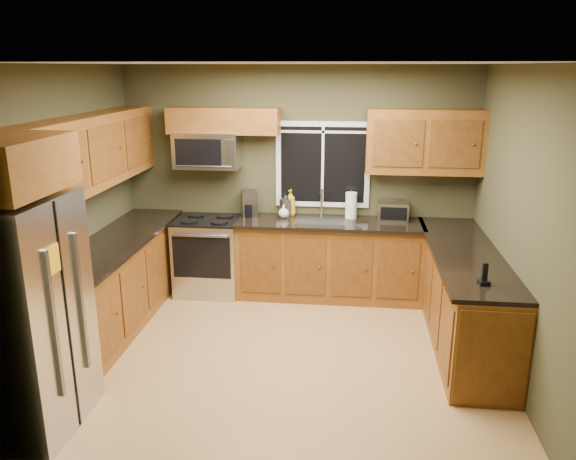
% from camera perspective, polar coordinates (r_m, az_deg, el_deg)
% --- Properties ---
extents(floor, '(4.20, 4.20, 0.00)m').
position_cam_1_polar(floor, '(5.56, -0.95, -12.45)').
color(floor, '#A47B48').
rests_on(floor, ground).
extents(ceiling, '(4.20, 4.20, 0.00)m').
position_cam_1_polar(ceiling, '(4.88, -1.10, 16.58)').
color(ceiling, white).
rests_on(ceiling, back_wall).
extents(back_wall, '(4.20, 0.00, 4.20)m').
position_cam_1_polar(back_wall, '(6.80, 0.99, 5.05)').
color(back_wall, '#3C3B23').
rests_on(back_wall, ground).
extents(front_wall, '(4.20, 0.00, 4.20)m').
position_cam_1_polar(front_wall, '(3.37, -5.08, -6.92)').
color(front_wall, '#3C3B23').
rests_on(front_wall, ground).
extents(left_wall, '(0.00, 3.60, 3.60)m').
position_cam_1_polar(left_wall, '(5.72, -22.38, 1.64)').
color(left_wall, '#3C3B23').
rests_on(left_wall, ground).
extents(right_wall, '(0.00, 3.60, 3.60)m').
position_cam_1_polar(right_wall, '(5.22, 22.49, 0.31)').
color(right_wall, '#3C3B23').
rests_on(right_wall, ground).
extents(window, '(1.12, 0.03, 1.02)m').
position_cam_1_polar(window, '(6.72, 3.55, 6.65)').
color(window, white).
rests_on(window, back_wall).
extents(base_cabinets_left, '(0.60, 2.65, 0.90)m').
position_cam_1_polar(base_cabinets_left, '(6.26, -17.02, -5.29)').
color(base_cabinets_left, brown).
rests_on(base_cabinets_left, ground).
extents(countertop_left, '(0.65, 2.65, 0.04)m').
position_cam_1_polar(countertop_left, '(6.09, -17.17, -1.19)').
color(countertop_left, black).
rests_on(countertop_left, base_cabinets_left).
extents(base_cabinets_back, '(2.17, 0.60, 0.90)m').
position_cam_1_polar(base_cabinets_back, '(6.72, 4.23, -3.09)').
color(base_cabinets_back, brown).
rests_on(base_cabinets_back, ground).
extents(countertop_back, '(2.17, 0.65, 0.04)m').
position_cam_1_polar(countertop_back, '(6.55, 4.30, 0.71)').
color(countertop_back, black).
rests_on(countertop_back, base_cabinets_back).
extents(base_cabinets_peninsula, '(0.60, 2.52, 0.90)m').
position_cam_1_polar(base_cabinets_peninsula, '(5.93, 17.38, -6.53)').
color(base_cabinets_peninsula, brown).
rests_on(base_cabinets_peninsula, ground).
extents(countertop_peninsula, '(0.65, 2.50, 0.04)m').
position_cam_1_polar(countertop_peninsula, '(5.77, 17.52, -2.19)').
color(countertop_peninsula, black).
rests_on(countertop_peninsula, base_cabinets_peninsula).
extents(upper_cabinets_left, '(0.33, 2.65, 0.72)m').
position_cam_1_polar(upper_cabinets_left, '(5.96, -19.35, 7.52)').
color(upper_cabinets_left, brown).
rests_on(upper_cabinets_left, left_wall).
extents(upper_cabinets_back_left, '(1.30, 0.33, 0.30)m').
position_cam_1_polar(upper_cabinets_back_left, '(6.67, -6.55, 10.99)').
color(upper_cabinets_back_left, brown).
rests_on(upper_cabinets_back_left, back_wall).
extents(upper_cabinets_back_right, '(1.30, 0.33, 0.72)m').
position_cam_1_polar(upper_cabinets_back_right, '(6.57, 13.70, 8.71)').
color(upper_cabinets_back_right, brown).
rests_on(upper_cabinets_back_right, back_wall).
extents(refrigerator, '(0.74, 0.90, 1.80)m').
position_cam_1_polar(refrigerator, '(4.62, -25.46, -7.99)').
color(refrigerator, '#B7B7BC').
rests_on(refrigerator, ground).
extents(range, '(0.76, 0.69, 0.94)m').
position_cam_1_polar(range, '(6.89, -8.05, -2.54)').
color(range, '#B7B7BC').
rests_on(range, ground).
extents(microwave, '(0.76, 0.41, 0.42)m').
position_cam_1_polar(microwave, '(6.73, -8.19, 8.05)').
color(microwave, '#B7B7BC').
rests_on(microwave, back_wall).
extents(sink, '(0.60, 0.42, 0.36)m').
position_cam_1_polar(sink, '(6.57, 3.31, 1.06)').
color(sink, slate).
rests_on(sink, countertop_back).
extents(toaster_oven, '(0.36, 0.28, 0.22)m').
position_cam_1_polar(toaster_oven, '(6.67, 10.61, 1.91)').
color(toaster_oven, '#B7B7BC').
rests_on(toaster_oven, countertop_back).
extents(coffee_maker, '(0.23, 0.28, 0.30)m').
position_cam_1_polar(coffee_maker, '(6.78, -3.96, 2.63)').
color(coffee_maker, slate).
rests_on(coffee_maker, countertop_back).
extents(kettle, '(0.16, 0.16, 0.27)m').
position_cam_1_polar(kettle, '(6.73, -0.24, 2.44)').
color(kettle, '#B7B7BC').
rests_on(kettle, countertop_back).
extents(paper_towel_roll, '(0.14, 0.14, 0.34)m').
position_cam_1_polar(paper_towel_roll, '(6.67, 6.42, 2.50)').
color(paper_towel_roll, white).
rests_on(paper_towel_roll, countertop_back).
extents(soap_bottle_a, '(0.15, 0.15, 0.32)m').
position_cam_1_polar(soap_bottle_a, '(6.76, 0.25, 2.81)').
color(soap_bottle_a, gold).
rests_on(soap_bottle_a, countertop_back).
extents(soap_bottle_c, '(0.15, 0.15, 0.16)m').
position_cam_1_polar(soap_bottle_c, '(6.68, -0.44, 1.94)').
color(soap_bottle_c, white).
rests_on(soap_bottle_c, countertop_back).
extents(cordless_phone, '(0.10, 0.10, 0.19)m').
position_cam_1_polar(cordless_phone, '(4.92, 19.30, -4.64)').
color(cordless_phone, black).
rests_on(cordless_phone, countertop_peninsula).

